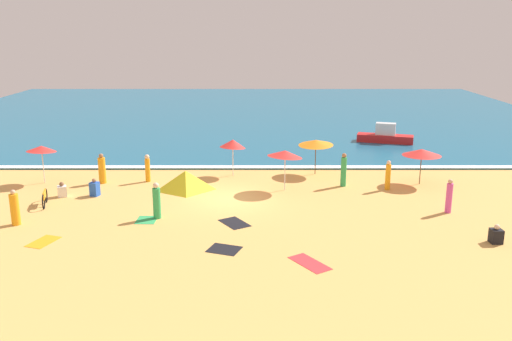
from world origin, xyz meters
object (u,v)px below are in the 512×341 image
object	(u,v)px
beachgoer_4	(149,168)
beach_tent	(187,181)
beachgoer_7	(64,190)
beach_umbrella_5	(318,143)
small_boat_0	(387,136)
parked_bicycle	(47,198)
beachgoer_6	(17,208)
beachgoer_9	(345,170)
beach_umbrella_1	(287,154)
beachgoer_5	(390,176)
beach_umbrella_0	(424,152)
beachgoer_0	(158,201)
beach_umbrella_3	(234,144)
beachgoer_1	(96,188)
beachgoer_8	(451,197)
beachgoer_3	(498,236)
beachgoer_10	(104,169)
beach_umbrella_4	(43,149)

from	to	relation	value
beachgoer_4	beach_tent	bearing A→B (deg)	-36.71
beachgoer_4	beachgoer_7	xyz separation A→B (m)	(-3.91, -2.85, -0.46)
beach_umbrella_5	small_boat_0	xyz separation A→B (m)	(6.19, 8.80, -1.36)
parked_bicycle	beachgoer_7	world-z (taller)	beachgoer_7
beachgoer_6	beachgoer_9	distance (m)	16.66
beach_umbrella_1	small_boat_0	distance (m)	14.72
small_boat_0	beachgoer_5	bearing A→B (deg)	-102.26
beach_umbrella_0	small_boat_0	world-z (taller)	beach_umbrella_0
beachgoer_0	beachgoer_4	size ratio (longest dim) A/B	1.08
beach_umbrella_3	beachgoer_1	distance (m)	8.26
beachgoer_8	beachgoer_9	world-z (taller)	beachgoer_9
beachgoer_5	beachgoer_6	distance (m)	18.60
beach_umbrella_5	beachgoer_3	size ratio (longest dim) A/B	3.50
beachgoer_9	small_boat_0	size ratio (longest dim) A/B	0.44
beachgoer_10	small_boat_0	world-z (taller)	beachgoer_10
beach_umbrella_5	beachgoer_1	world-z (taller)	beach_umbrella_5
beachgoer_0	small_boat_0	world-z (taller)	beachgoer_0
beachgoer_8	beachgoer_4	bearing A→B (deg)	160.64
beachgoer_5	parked_bicycle	bearing A→B (deg)	-171.33
beach_umbrella_1	beach_umbrella_5	world-z (taller)	beach_umbrella_1
beach_umbrella_1	beachgoer_3	size ratio (longest dim) A/B	3.28
beach_umbrella_0	beach_umbrella_1	world-z (taller)	beach_umbrella_1
beachgoer_5	small_boat_0	xyz separation A→B (m)	(2.62, 12.04, -0.21)
beach_umbrella_1	parked_bicycle	bearing A→B (deg)	-167.90
beachgoer_1	beachgoer_9	world-z (taller)	beachgoer_9
beach_umbrella_0	beachgoer_10	size ratio (longest dim) A/B	1.42
parked_bicycle	beachgoer_7	bearing A→B (deg)	75.28
beach_umbrella_4	beachgoer_1	xyz separation A→B (m)	(3.54, -2.45, -1.57)
beach_umbrella_0	beachgoer_5	distance (m)	2.55
beach_umbrella_3	beach_umbrella_4	xyz separation A→B (m)	(-10.58, -1.60, 0.05)
beachgoer_5	beachgoer_7	world-z (taller)	beachgoer_5
beachgoer_7	small_boat_0	xyz separation A→B (m)	(19.78, 13.31, 0.24)
beach_umbrella_4	beach_umbrella_5	world-z (taller)	beach_umbrella_4
beach_tent	beach_umbrella_3	bearing A→B (deg)	52.01
beach_tent	beachgoer_9	size ratio (longest dim) A/B	1.38
beachgoer_5	beachgoer_8	distance (m)	4.27
beachgoer_3	small_boat_0	xyz separation A→B (m)	(-0.06, 19.57, 0.24)
beach_umbrella_1	beachgoer_10	world-z (taller)	beach_umbrella_1
beachgoer_6	beachgoer_5	bearing A→B (deg)	16.92
beach_umbrella_0	beachgoer_5	xyz separation A→B (m)	(-2.06, -1.10, -1.04)
beach_umbrella_0	beachgoer_1	size ratio (longest dim) A/B	2.57
beachgoer_9	beachgoer_10	world-z (taller)	beachgoer_9
beachgoer_3	beachgoer_4	world-z (taller)	beachgoer_4
beach_umbrella_3	beachgoer_9	bearing A→B (deg)	-19.91
beachgoer_1	small_boat_0	xyz separation A→B (m)	(18.12, 13.18, 0.16)
beach_umbrella_0	beachgoer_4	world-z (taller)	beach_umbrella_0
beachgoer_10	beachgoer_7	bearing A→B (deg)	-119.08
beachgoer_3	beachgoer_6	xyz separation A→B (m)	(-20.47, 2.11, 0.42)
beachgoer_1	beachgoer_8	distance (m)	17.71
beachgoer_4	small_boat_0	distance (m)	19.01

